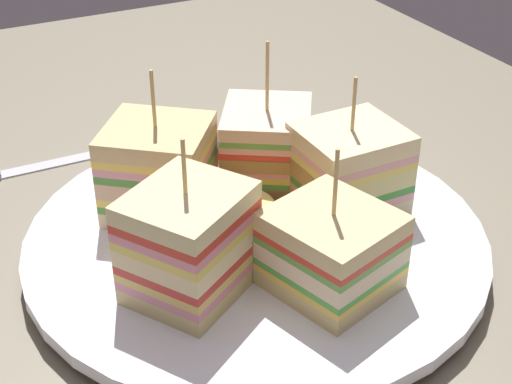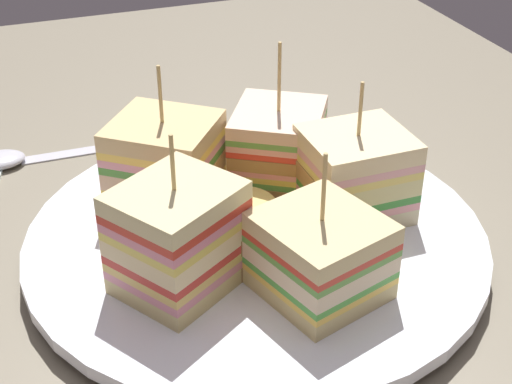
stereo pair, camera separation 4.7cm
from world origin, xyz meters
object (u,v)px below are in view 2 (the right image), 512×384
sandwich_wedge_1 (319,255)px  sandwich_wedge_4 (166,164)px  sandwich_wedge_0 (178,238)px  sandwich_wedge_2 (356,177)px  chip_pile (267,214)px  spoon (22,157)px  plate (256,240)px  sandwich_wedge_3 (278,146)px

sandwich_wedge_1 → sandwich_wedge_4: (-11.96, -5.73, 0.64)cm
sandwich_wedge_0 → sandwich_wedge_2: bearing=-18.5°
chip_pile → spoon: 22.16cm
sandwich_wedge_2 → chip_pile: bearing=-8.2°
sandwich_wedge_1 → chip_pile: 7.42cm
sandwich_wedge_0 → chip_pile: (-3.94, 6.88, -2.37)cm
sandwich_wedge_4 → chip_pile: sandwich_wedge_4 is taller
plate → sandwich_wedge_4: sandwich_wedge_4 is taller
plate → spoon: (-17.51, -13.14, -0.54)cm
spoon → sandwich_wedge_0: bearing=109.7°
chip_pile → sandwich_wedge_0: bearing=-60.2°
sandwich_wedge_1 → chip_pile: sandwich_wedge_1 is taller
sandwich_wedge_3 → chip_pile: size_ratio=1.47×
sandwich_wedge_2 → sandwich_wedge_4: sandwich_wedge_4 is taller
spoon → plate: bearing=127.6°
sandwich_wedge_0 → sandwich_wedge_4: sandwich_wedge_4 is taller
sandwich_wedge_0 → spoon: sandwich_wedge_0 is taller
sandwich_wedge_1 → plate: bearing=-5.9°
sandwich_wedge_0 → spoon: size_ratio=0.67×
sandwich_wedge_3 → chip_pile: 6.19cm
sandwich_wedge_4 → spoon: sandwich_wedge_4 is taller
sandwich_wedge_4 → spoon: (-12.27, -8.73, -4.23)cm
sandwich_wedge_3 → spoon: (-11.78, -16.90, -3.84)cm
sandwich_wedge_1 → spoon: bearing=13.8°
spoon → sandwich_wedge_4: bearing=126.1°
sandwich_wedge_1 → sandwich_wedge_2: 8.49cm
sandwich_wedge_0 → spoon: (-20.93, -7.20, -4.38)cm
sandwich_wedge_1 → sandwich_wedge_3: bearing=-28.2°
sandwich_wedge_2 → sandwich_wedge_3: bearing=-63.3°
sandwich_wedge_4 → sandwich_wedge_1: bearing=-26.4°
sandwich_wedge_1 → sandwich_wedge_2: (-6.44, 5.52, 0.43)cm
sandwich_wedge_1 → chip_pile: (-7.24, -0.38, -1.58)cm
chip_pile → spoon: size_ratio=0.48×
sandwich_wedge_0 → sandwich_wedge_2: size_ratio=1.04×
sandwich_wedge_0 → spoon: bearing=76.6°
sandwich_wedge_0 → chip_pile: 8.28cm
sandwich_wedge_1 → sandwich_wedge_3: (-12.44, 2.44, 0.25)cm
spoon → sandwich_wedge_2: bearing=139.0°
sandwich_wedge_0 → sandwich_wedge_3: size_ratio=0.95×
sandwich_wedge_0 → chip_pile: bearing=-2.5°
plate → sandwich_wedge_1: sandwich_wedge_1 is taller
sandwich_wedge_0 → sandwich_wedge_3: sandwich_wedge_3 is taller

